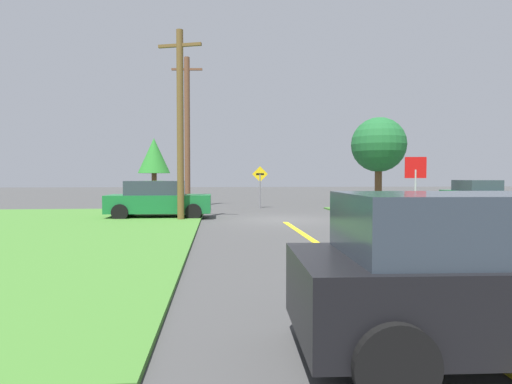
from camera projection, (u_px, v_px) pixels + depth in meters
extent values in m
plane|color=#404040|center=(281.00, 220.00, 17.75)|extent=(120.00, 120.00, 0.00)
cube|color=yellow|center=(334.00, 254.00, 9.78)|extent=(0.20, 14.00, 0.01)
cylinder|color=#9EA0A8|center=(415.00, 197.00, 16.02)|extent=(0.07, 0.07, 2.06)
cube|color=red|center=(416.00, 168.00, 15.98)|extent=(0.79, 0.16, 0.80)
cube|color=#196B33|center=(473.00, 197.00, 23.88)|extent=(2.20, 4.11, 0.76)
cube|color=#2D3842|center=(477.00, 185.00, 23.50)|extent=(1.87, 2.30, 0.60)
cylinder|color=black|center=(444.00, 201.00, 25.22)|extent=(0.26, 0.69, 0.68)
cylinder|color=black|center=(476.00, 201.00, 25.29)|extent=(0.26, 0.69, 0.68)
cylinder|color=black|center=(469.00, 204.00, 22.49)|extent=(0.26, 0.69, 0.68)
cylinder|color=black|center=(505.00, 204.00, 22.57)|extent=(0.26, 0.69, 0.68)
cube|color=black|center=(498.00, 294.00, 4.14)|extent=(4.03, 1.88, 0.76)
cube|color=#2D3842|center=(459.00, 224.00, 4.10)|extent=(2.24, 1.59, 0.60)
cylinder|color=black|center=(341.00, 301.00, 4.92)|extent=(0.69, 0.25, 0.68)
cylinder|color=black|center=(394.00, 364.00, 3.26)|extent=(0.69, 0.25, 0.68)
cube|color=#196B33|center=(160.00, 204.00, 18.36)|extent=(4.39, 1.78, 0.76)
cube|color=#2D3842|center=(155.00, 188.00, 18.32)|extent=(2.41, 1.56, 0.60)
cylinder|color=black|center=(196.00, 209.00, 19.36)|extent=(0.68, 0.22, 0.68)
cylinder|color=black|center=(193.00, 212.00, 17.64)|extent=(0.68, 0.22, 0.68)
cylinder|color=black|center=(129.00, 209.00, 19.10)|extent=(0.68, 0.22, 0.68)
cylinder|color=black|center=(120.00, 212.00, 17.37)|extent=(0.68, 0.22, 0.68)
cylinder|color=brown|center=(180.00, 126.00, 17.09)|extent=(0.27, 0.27, 7.66)
cube|color=brown|center=(180.00, 45.00, 16.98)|extent=(1.76, 0.62, 0.12)
cylinder|color=brown|center=(187.00, 133.00, 25.01)|extent=(0.33, 0.33, 8.80)
cube|color=brown|center=(187.00, 69.00, 24.88)|extent=(1.80, 0.28, 0.12)
cylinder|color=slate|center=(260.00, 191.00, 24.41)|extent=(0.08, 0.08, 1.96)
cube|color=yellow|center=(260.00, 174.00, 24.38)|extent=(0.90, 0.14, 0.91)
cube|color=black|center=(260.00, 174.00, 24.38)|extent=(0.45, 0.09, 0.10)
cylinder|color=brown|center=(154.00, 185.00, 36.79)|extent=(0.44, 0.44, 2.13)
cone|color=#277A28|center=(154.00, 156.00, 36.70)|extent=(2.75, 2.75, 3.02)
cylinder|color=brown|center=(378.00, 185.00, 29.09)|extent=(0.48, 0.48, 2.52)
sphere|color=#1D5F2D|center=(379.00, 145.00, 29.00)|extent=(3.71, 3.71, 3.71)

